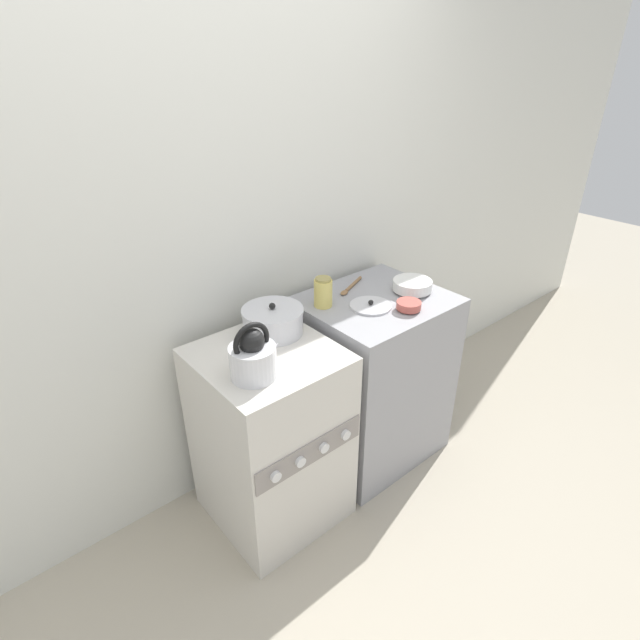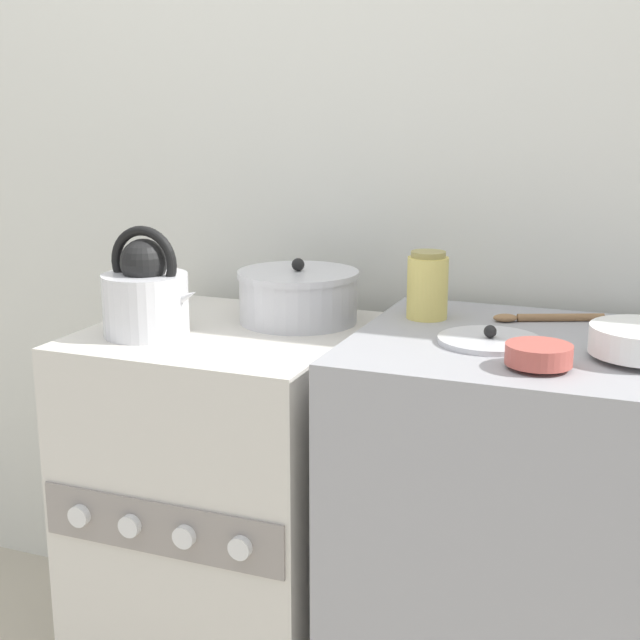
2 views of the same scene
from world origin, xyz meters
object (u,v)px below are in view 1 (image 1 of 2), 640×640
at_px(stove, 271,437).
at_px(storage_jar, 323,292).
at_px(enamel_bowl, 412,285).
at_px(small_ceramic_bowl, 409,305).
at_px(kettle, 253,356).
at_px(loose_pot_lid, 371,306).
at_px(cooking_pot, 273,321).

height_order(stove, storage_jar, storage_jar).
bearing_deg(enamel_bowl, small_ceramic_bowl, -143.78).
distance_m(small_ceramic_bowl, storage_jar, 0.39).
bearing_deg(stove, enamel_bowl, -2.41).
distance_m(stove, kettle, 0.54).
relative_size(stove, loose_pot_lid, 4.50).
relative_size(enamel_bowl, small_ceramic_bowl, 1.68).
xyz_separation_m(enamel_bowl, small_ceramic_bowl, (-0.16, -0.12, -0.01)).
height_order(kettle, cooking_pot, kettle).
distance_m(stove, loose_pot_lid, 0.74).
distance_m(cooking_pot, loose_pot_lid, 0.47).
bearing_deg(kettle, enamel_bowl, 3.75).
relative_size(kettle, small_ceramic_bowl, 2.01).
height_order(cooking_pot, small_ceramic_bowl, cooking_pot).
distance_m(kettle, enamel_bowl, 0.96).
relative_size(small_ceramic_bowl, storage_jar, 0.81).
bearing_deg(small_ceramic_bowl, kettle, 175.98).
bearing_deg(storage_jar, kettle, -156.88).
xyz_separation_m(stove, kettle, (-0.12, -0.10, 0.52)).
bearing_deg(small_ceramic_bowl, storage_jar, 133.45).
relative_size(stove, small_ceramic_bowl, 7.74).
xyz_separation_m(kettle, small_ceramic_bowl, (0.80, -0.06, -0.03)).
relative_size(stove, kettle, 3.85).
relative_size(kettle, enamel_bowl, 1.20).
xyz_separation_m(cooking_pot, loose_pot_lid, (0.45, -0.14, -0.02)).
bearing_deg(stove, small_ceramic_bowl, -12.85).
xyz_separation_m(stove, enamel_bowl, (0.84, -0.04, 0.50)).
bearing_deg(storage_jar, cooking_pot, -178.77).
height_order(kettle, storage_jar, kettle).
bearing_deg(enamel_bowl, cooking_pot, 167.60).
bearing_deg(cooking_pot, storage_jar, 1.23).
xyz_separation_m(cooking_pot, storage_jar, (0.29, 0.01, 0.04)).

